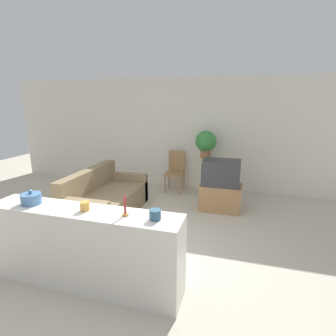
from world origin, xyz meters
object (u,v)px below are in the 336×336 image
(wooden_chair, at_px, (175,169))
(television, at_px, (221,173))
(decorative_bowl, at_px, (31,199))
(couch, at_px, (105,200))
(potted_plant, at_px, (206,142))

(wooden_chair, bearing_deg, television, -37.97)
(wooden_chair, bearing_deg, decorative_bowl, -102.64)
(wooden_chair, relative_size, decorative_bowl, 4.22)
(couch, relative_size, television, 2.51)
(television, bearing_deg, decorative_bowl, -125.91)
(potted_plant, relative_size, decorative_bowl, 2.71)
(decorative_bowl, bearing_deg, wooden_chair, 77.36)
(television, relative_size, wooden_chair, 0.75)
(television, xyz_separation_m, potted_plant, (-0.44, 0.86, 0.46))
(couch, xyz_separation_m, wooden_chair, (0.95, 1.76, 0.23))
(decorative_bowl, bearing_deg, potted_plant, 66.84)
(television, bearing_deg, couch, -158.22)
(decorative_bowl, bearing_deg, television, 54.09)
(couch, xyz_separation_m, potted_plant, (1.67, 1.71, 0.94))
(couch, height_order, television, television)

